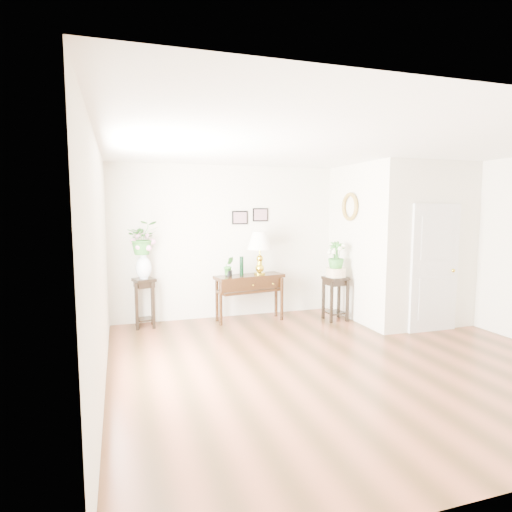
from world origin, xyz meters
name	(u,v)px	position (x,y,z in m)	size (l,w,h in m)	color
floor	(342,360)	(0.00, 0.00, 0.00)	(6.00, 5.50, 0.02)	brown
ceiling	(347,147)	(0.00, 0.00, 2.80)	(6.00, 5.50, 0.02)	white
wall_back	(272,241)	(0.00, 2.75, 1.40)	(6.00, 0.02, 2.80)	beige
wall_left	(100,266)	(-3.00, 0.00, 1.40)	(0.02, 5.50, 2.80)	beige
partition	(397,242)	(2.10, 1.77, 1.40)	(1.80, 1.95, 2.80)	beige
door	(434,268)	(2.10, 0.78, 1.05)	(0.90, 0.05, 2.10)	silver
art_print_left	(240,218)	(-0.65, 2.73, 1.85)	(0.30, 0.02, 0.25)	black
art_print_right	(260,215)	(-0.25, 2.73, 1.90)	(0.30, 0.02, 0.25)	black
wall_ornament	(350,207)	(1.16, 1.90, 2.05)	(0.51, 0.51, 0.07)	#A6892A
console_table	(250,298)	(-0.59, 2.32, 0.42)	(1.25, 0.42, 0.83)	black
table_lamp	(260,255)	(-0.40, 2.32, 1.18)	(0.45, 0.45, 0.78)	gold
green_vase	(242,266)	(-0.74, 2.32, 1.00)	(0.07, 0.07, 0.34)	black
potted_plant	(229,267)	(-0.97, 2.32, 1.00)	(0.18, 0.14, 0.33)	#307829
plant_stand_a	(145,303)	(-2.42, 2.45, 0.42)	(0.33, 0.33, 0.84)	black
porcelain_vase	(144,265)	(-2.42, 2.45, 1.07)	(0.26, 0.26, 0.46)	white
lily_arrangement	(143,238)	(-2.42, 2.45, 1.53)	(0.51, 0.44, 0.57)	#307829
plant_stand_b	(335,298)	(0.90, 1.88, 0.40)	(0.37, 0.37, 0.80)	black
ceramic_bowl	(336,272)	(0.90, 1.88, 0.88)	(0.36, 0.36, 0.16)	beige
narcissus	(336,256)	(0.90, 1.88, 1.17)	(0.29, 0.29, 0.52)	#307829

